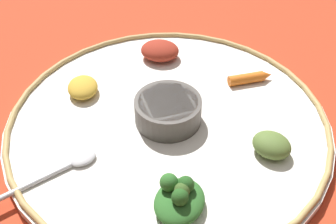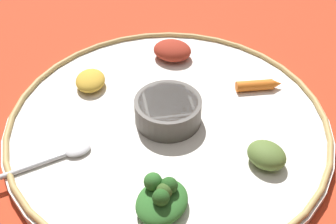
% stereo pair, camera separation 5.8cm
% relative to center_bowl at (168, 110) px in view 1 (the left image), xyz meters
% --- Properties ---
extents(ground_plane, '(2.40, 2.40, 0.00)m').
position_rel_center_bowl_xyz_m(ground_plane, '(0.00, 0.00, -0.03)').
color(ground_plane, '#B7381E').
extents(platter, '(0.45, 0.45, 0.01)m').
position_rel_center_bowl_xyz_m(platter, '(0.00, 0.00, -0.03)').
color(platter, white).
rests_on(platter, ground_plane).
extents(platter_rim, '(0.45, 0.45, 0.01)m').
position_rel_center_bowl_xyz_m(platter_rim, '(0.00, 0.00, -0.02)').
color(platter_rim, tan).
rests_on(platter_rim, platter).
extents(center_bowl, '(0.09, 0.09, 0.04)m').
position_rel_center_bowl_xyz_m(center_bowl, '(0.00, 0.00, 0.00)').
color(center_bowl, '#4C4742').
rests_on(center_bowl, platter).
extents(spoon, '(0.15, 0.12, 0.01)m').
position_rel_center_bowl_xyz_m(spoon, '(-0.13, -0.11, -0.02)').
color(spoon, silver).
rests_on(spoon, platter).
extents(greens_pile, '(0.08, 0.08, 0.04)m').
position_rel_center_bowl_xyz_m(greens_pile, '(0.02, -0.14, -0.00)').
color(greens_pile, '#2D6628').
rests_on(greens_pile, platter).
extents(carrot_near_spoon, '(0.07, 0.04, 0.02)m').
position_rel_center_bowl_xyz_m(carrot_near_spoon, '(0.12, 0.09, -0.01)').
color(carrot_near_spoon, orange).
rests_on(carrot_near_spoon, platter).
extents(mound_lentil_yellow, '(0.06, 0.06, 0.02)m').
position_rel_center_bowl_xyz_m(mound_lentil_yellow, '(-0.13, 0.05, -0.01)').
color(mound_lentil_yellow, gold).
rests_on(mound_lentil_yellow, platter).
extents(mound_collards, '(0.07, 0.06, 0.03)m').
position_rel_center_bowl_xyz_m(mound_collards, '(0.14, -0.05, -0.01)').
color(mound_collards, '#567033').
rests_on(mound_collards, platter).
extents(mound_beet, '(0.07, 0.06, 0.03)m').
position_rel_center_bowl_xyz_m(mound_beet, '(-0.02, 0.15, -0.01)').
color(mound_beet, maroon).
rests_on(mound_beet, platter).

